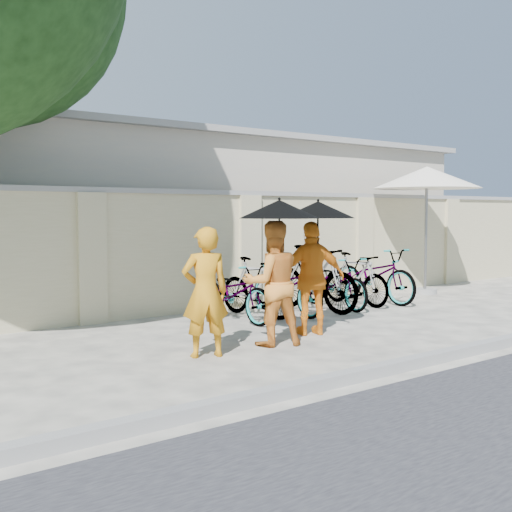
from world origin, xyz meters
TOP-DOWN VIEW (x-y plane):
  - ground at (0.00, 0.00)m, footprint 80.00×80.00m
  - kerb at (0.00, -1.70)m, footprint 40.00×0.16m
  - compound_wall at (1.00, 3.20)m, footprint 20.00×0.30m
  - building_behind at (2.00, 7.00)m, footprint 14.00×6.00m
  - monk_left at (-0.85, 0.15)m, footprint 0.65×0.53m
  - monk_center at (0.18, 0.18)m, footprint 0.93×0.83m
  - parasol_center at (0.23, 0.10)m, footprint 1.02×1.02m
  - monk_right at (1.08, 0.38)m, footprint 1.00×0.72m
  - parasol_right at (1.10, 0.30)m, footprint 1.01×1.01m
  - patio_umbrella at (5.97, 2.22)m, footprint 2.82×2.82m
  - bike_0 at (0.85, 1.90)m, footprint 0.71×1.76m
  - bike_1 at (1.40, 2.07)m, footprint 0.65×1.65m
  - bike_2 at (1.95, 1.94)m, footprint 0.65×1.79m
  - bike_3 at (2.50, 1.90)m, footprint 0.78×1.94m
  - bike_4 at (3.06, 1.93)m, footprint 0.77×1.78m
  - bike_5 at (3.61, 1.97)m, footprint 0.47×1.60m
  - bike_6 at (4.16, 2.01)m, footprint 0.71×1.97m

SIDE VIEW (x-z plane):
  - ground at x=0.00m, z-range 0.00..0.00m
  - kerb at x=0.00m, z-range 0.00..0.12m
  - bike_0 at x=0.85m, z-range 0.00..0.91m
  - bike_4 at x=3.06m, z-range 0.00..0.91m
  - bike_2 at x=1.95m, z-range 0.00..0.93m
  - bike_5 at x=3.61m, z-range 0.00..0.96m
  - bike_1 at x=1.40m, z-range 0.00..0.97m
  - bike_6 at x=4.16m, z-range 0.00..1.03m
  - bike_3 at x=2.50m, z-range 0.00..1.13m
  - monk_left at x=-0.85m, z-range 0.00..1.54m
  - monk_right at x=1.08m, z-range 0.00..1.58m
  - monk_center at x=0.18m, z-range 0.00..1.60m
  - compound_wall at x=1.00m, z-range 0.00..2.00m
  - building_behind at x=2.00m, z-range 0.00..3.20m
  - parasol_right at x=1.10m, z-range 1.26..2.22m
  - parasol_center at x=0.23m, z-range 1.26..2.22m
  - patio_umbrella at x=5.97m, z-range 1.06..3.70m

